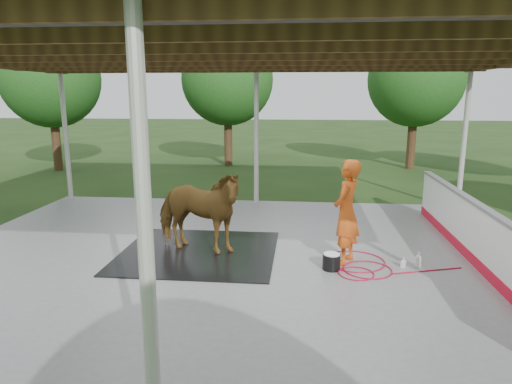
# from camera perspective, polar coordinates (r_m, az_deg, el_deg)

# --- Properties ---
(ground) EXTENTS (100.00, 100.00, 0.00)m
(ground) POSITION_cam_1_polar(r_m,az_deg,el_deg) (8.94, -2.99, -8.76)
(ground) COLOR #1E3814
(concrete_slab) EXTENTS (12.00, 10.00, 0.05)m
(concrete_slab) POSITION_cam_1_polar(r_m,az_deg,el_deg) (8.93, -2.99, -8.61)
(concrete_slab) COLOR slate
(concrete_slab) RESTS_ON ground
(pavilion_structure) EXTENTS (12.60, 10.60, 4.05)m
(pavilion_structure) POSITION_cam_1_polar(r_m,az_deg,el_deg) (8.39, -3.30, 17.44)
(pavilion_structure) COLOR beige
(pavilion_structure) RESTS_ON ground
(dasher_board) EXTENTS (0.16, 8.00, 1.15)m
(dasher_board) POSITION_cam_1_polar(r_m,az_deg,el_deg) (9.26, 26.51, -5.45)
(dasher_board) COLOR red
(dasher_board) RESTS_ON concrete_slab
(tree_belt) EXTENTS (28.00, 28.00, 5.80)m
(tree_belt) POSITION_cam_1_polar(r_m,az_deg,el_deg) (9.22, -0.46, 15.88)
(tree_belt) COLOR #382314
(tree_belt) RESTS_ON ground
(rubber_mat) EXTENTS (3.09, 2.89, 0.02)m
(rubber_mat) POSITION_cam_1_polar(r_m,az_deg,el_deg) (9.38, -7.19, -7.43)
(rubber_mat) COLOR black
(rubber_mat) RESTS_ON concrete_slab
(horse) EXTENTS (2.17, 1.40, 1.69)m
(horse) POSITION_cam_1_polar(r_m,az_deg,el_deg) (9.13, -7.34, -2.37)
(horse) COLOR brown
(horse) RESTS_ON rubber_mat
(handler) EXTENTS (0.73, 0.85, 1.98)m
(handler) POSITION_cam_1_polar(r_m,az_deg,el_deg) (8.65, 11.22, -2.48)
(handler) COLOR #D15216
(handler) RESTS_ON concrete_slab
(wash_bucket) EXTENTS (0.33, 0.33, 0.30)m
(wash_bucket) POSITION_cam_1_polar(r_m,az_deg,el_deg) (8.51, 9.42, -8.55)
(wash_bucket) COLOR black
(wash_bucket) RESTS_ON concrete_slab
(soap_bottle_a) EXTENTS (0.16, 0.16, 0.30)m
(soap_bottle_a) POSITION_cam_1_polar(r_m,az_deg,el_deg) (9.02, 19.60, -7.96)
(soap_bottle_a) COLOR silver
(soap_bottle_a) RESTS_ON concrete_slab
(soap_bottle_b) EXTENTS (0.11, 0.11, 0.19)m
(soap_bottle_b) POSITION_cam_1_polar(r_m,az_deg,el_deg) (8.94, 17.95, -8.38)
(soap_bottle_b) COLOR #338CD8
(soap_bottle_b) RESTS_ON concrete_slab
(hose_coil) EXTENTS (2.51, 1.53, 0.02)m
(hose_coil) POSITION_cam_1_polar(r_m,az_deg,el_deg) (8.81, 12.79, -8.95)
(hose_coil) COLOR #AB0C2A
(hose_coil) RESTS_ON concrete_slab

